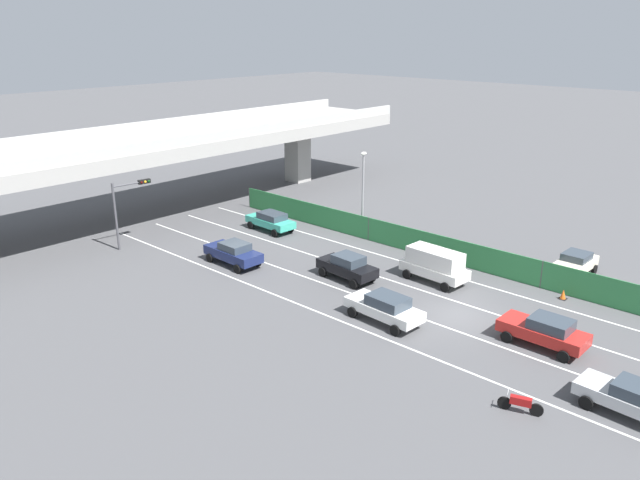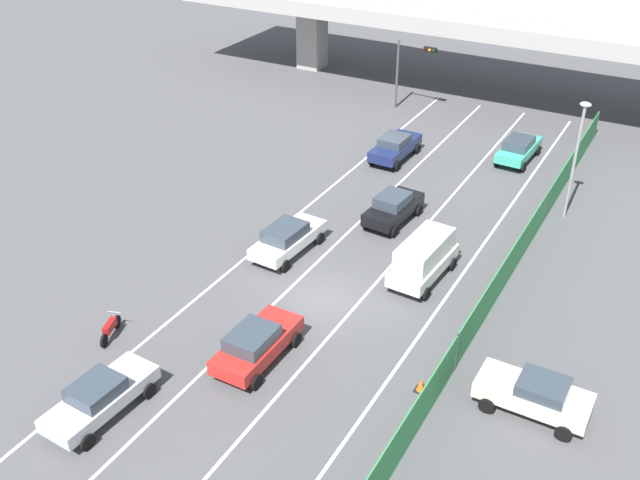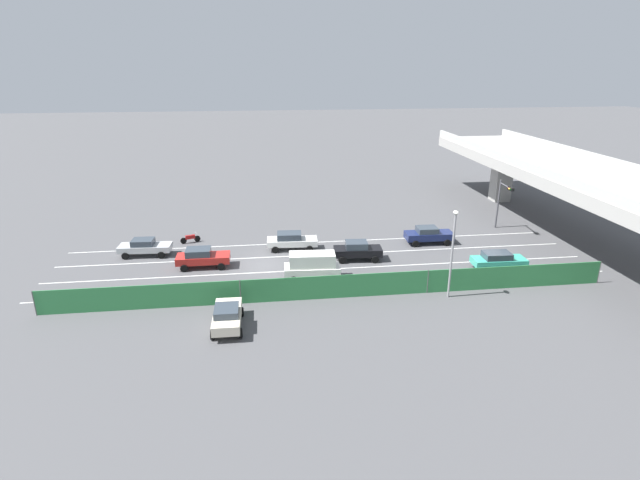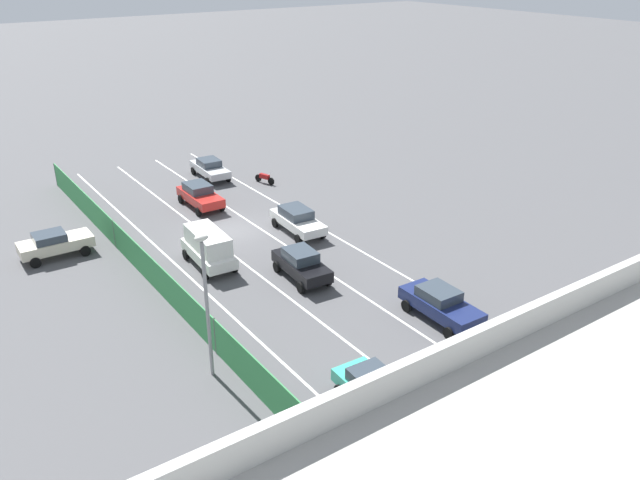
% 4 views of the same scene
% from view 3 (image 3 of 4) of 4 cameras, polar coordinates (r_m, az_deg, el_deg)
% --- Properties ---
extents(ground_plane, '(300.00, 300.00, 0.00)m').
position_cam_3_polar(ground_plane, '(43.60, -6.40, -2.83)').
color(ground_plane, '#4C4C4F').
extents(lane_line_left_edge, '(0.14, 46.36, 0.01)m').
position_cam_3_polar(lane_line_left_edge, '(48.68, -0.44, -0.25)').
color(lane_line_left_edge, silver).
rests_on(lane_line_left_edge, ground).
extents(lane_line_mid_left, '(0.14, 46.36, 0.01)m').
position_cam_3_polar(lane_line_mid_left, '(45.51, 0.08, -1.71)').
color(lane_line_mid_left, silver).
rests_on(lane_line_mid_left, ground).
extents(lane_line_mid_right, '(0.14, 46.36, 0.01)m').
position_cam_3_polar(lane_line_mid_right, '(42.38, 0.67, -3.38)').
color(lane_line_mid_right, silver).
rests_on(lane_line_mid_right, ground).
extents(lane_line_right_edge, '(0.14, 46.36, 0.01)m').
position_cam_3_polar(lane_line_right_edge, '(39.29, 1.37, -5.31)').
color(lane_line_right_edge, silver).
rests_on(lane_line_right_edge, ground).
extents(elevated_overpass, '(55.63, 9.68, 7.68)m').
position_cam_3_polar(elevated_overpass, '(51.74, 29.35, 5.35)').
color(elevated_overpass, '#A09E99').
rests_on(elevated_overpass, ground).
extents(green_fence, '(0.10, 42.46, 1.85)m').
position_cam_3_polar(green_fence, '(37.01, 1.88, -5.39)').
color(green_fence, '#338447').
rests_on(green_fence, ground).
extents(car_sedan_black, '(2.19, 4.36, 1.72)m').
position_cam_3_polar(car_sedan_black, '(44.17, 4.33, -1.15)').
color(car_sedan_black, black).
rests_on(car_sedan_black, ground).
extents(car_van_white, '(2.24, 4.59, 2.21)m').
position_cam_3_polar(car_van_white, '(40.08, -0.91, -2.84)').
color(car_van_white, silver).
rests_on(car_van_white, ground).
extents(car_sedan_silver, '(2.16, 4.73, 1.57)m').
position_cam_3_polar(car_sedan_silver, '(47.80, -19.52, -0.72)').
color(car_sedan_silver, '#B7BABC').
rests_on(car_sedan_silver, ground).
extents(car_sedan_red, '(2.05, 4.52, 1.68)m').
position_cam_3_polar(car_sedan_red, '(43.69, -13.42, -1.91)').
color(car_sedan_red, red).
rests_on(car_sedan_red, ground).
extents(car_sedan_navy, '(2.09, 4.62, 1.67)m').
position_cam_3_polar(car_sedan_navy, '(49.23, 12.37, 0.63)').
color(car_sedan_navy, navy).
rests_on(car_sedan_navy, ground).
extents(car_taxi_teal, '(2.11, 4.54, 1.58)m').
position_cam_3_polar(car_taxi_teal, '(44.60, 19.82, -2.17)').
color(car_taxi_teal, teal).
rests_on(car_taxi_teal, ground).
extents(car_hatchback_white, '(2.23, 4.77, 1.65)m').
position_cam_3_polar(car_hatchback_white, '(46.61, -3.31, -0.02)').
color(car_hatchback_white, silver).
rests_on(car_hatchback_white, ground).
extents(motorcycle, '(0.84, 1.88, 0.93)m').
position_cam_3_polar(motorcycle, '(50.07, -14.69, 0.21)').
color(motorcycle, black).
rests_on(motorcycle, ground).
extents(parked_sedan_cream, '(4.28, 2.04, 1.60)m').
position_cam_3_polar(parked_sedan_cream, '(33.63, -10.63, -8.54)').
color(parked_sedan_cream, beige).
rests_on(parked_sedan_cream, ground).
extents(traffic_light, '(3.13, 0.56, 5.17)m').
position_cam_3_polar(traffic_light, '(54.39, 20.34, 4.69)').
color(traffic_light, '#47474C').
rests_on(traffic_light, ground).
extents(street_lamp, '(0.60, 0.36, 6.75)m').
position_cam_3_polar(street_lamp, '(37.22, 15.03, -0.60)').
color(street_lamp, gray).
rests_on(street_lamp, ground).
extents(traffic_cone, '(0.47, 0.47, 0.63)m').
position_cam_3_polar(traffic_cone, '(37.69, -11.80, -6.41)').
color(traffic_cone, orange).
rests_on(traffic_cone, ground).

